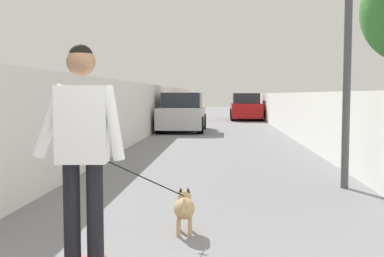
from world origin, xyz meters
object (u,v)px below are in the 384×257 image
object	(u,v)px
lamp_post	(349,4)
person_skateboarder	(82,140)
dog	(184,207)
car_near	(182,113)
car_far	(246,107)

from	to	relation	value
lamp_post	person_skateboarder	size ratio (longest dim) A/B	2.35
person_skateboarder	dog	size ratio (longest dim) A/B	1.06
car_near	lamp_post	bearing A→B (deg)	-162.60
dog	car_far	world-z (taller)	car_far
lamp_post	car_near	size ratio (longest dim) A/B	1.08
lamp_post	dog	size ratio (longest dim) A/B	2.49
lamp_post	car_far	bearing A→B (deg)	1.73
dog	car_near	bearing A→B (deg)	5.00
person_skateboarder	car_far	bearing A→B (deg)	-5.76
lamp_post	car_near	world-z (taller)	lamp_post
car_near	car_far	world-z (taller)	same
lamp_post	car_far	world-z (taller)	lamp_post
lamp_post	person_skateboarder	xyz separation A→B (m)	(-3.95, 3.00, -1.74)
dog	car_near	distance (m)	13.93
car_far	lamp_post	bearing A→B (deg)	-178.27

